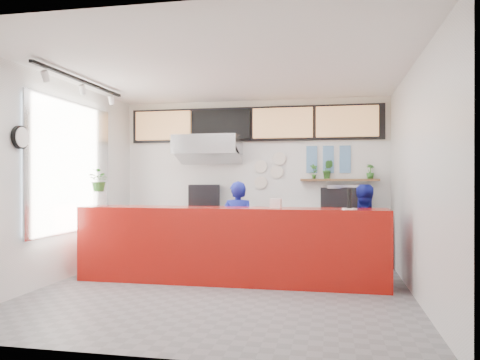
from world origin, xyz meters
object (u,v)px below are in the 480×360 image
Objects in this scene: staff_center at (238,228)px; service_counter at (229,245)px; panini_oven at (205,198)px; espresso_machine at (345,201)px; staff_right at (362,232)px; pepper_mill at (350,198)px.

service_counter is at bearing 87.93° from staff_center.
service_counter is 7.94× the size of panini_oven.
staff_right is at bearing -64.70° from espresso_machine.
staff_center reaches higher than pepper_mill.
panini_oven reaches higher than service_counter.
service_counter is at bearing 0.05° from staff_right.
staff_center reaches higher than service_counter.
staff_center is (-1.69, -1.16, -0.39)m from espresso_machine.
panini_oven is 3.19m from pepper_mill.
panini_oven is at bearing -40.76° from staff_right.
espresso_machine is at bearing 46.87° from service_counter.
panini_oven reaches higher than pepper_mill.
pepper_mill is (2.57, -1.89, 0.09)m from panini_oven.
pepper_mill is (-0.21, -0.70, 0.53)m from staff_right.
espresso_machine is 0.51× the size of staff_right.
espresso_machine is 2.70× the size of pepper_mill.
staff_center is at bearing -66.39° from panini_oven.
staff_right is (0.23, -1.19, -0.42)m from espresso_machine.
service_counter is 2.09m from panini_oven.
staff_center reaches higher than staff_right.
staff_right reaches higher than panini_oven.
staff_right is 5.34× the size of pepper_mill.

